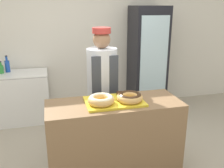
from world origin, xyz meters
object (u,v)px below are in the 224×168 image
at_px(serving_tray, 114,101).
at_px(donut_chocolate_glaze, 130,97).
at_px(bottle_green, 1,69).
at_px(bottle_blue, 7,66).
at_px(brownie_back_left, 101,95).
at_px(chest_freezer, 22,97).
at_px(donut_light_glaze, 101,99).
at_px(brownie_back_right, 120,93).
at_px(beverage_fridge, 147,60).
at_px(baker_person, 102,89).

xyz_separation_m(serving_tray, donut_chocolate_glaze, (0.16, -0.06, 0.06)).
xyz_separation_m(bottle_green, bottle_blue, (0.09, 0.07, 0.03)).
distance_m(serving_tray, brownie_back_left, 0.19).
height_order(chest_freezer, bottle_blue, bottle_blue).
relative_size(donut_light_glaze, brownie_back_right, 3.71).
relative_size(donut_chocolate_glaze, beverage_fridge, 0.15).
relative_size(beverage_fridge, bottle_blue, 6.86).
height_order(baker_person, chest_freezer, baker_person).
bearing_deg(donut_light_glaze, serving_tray, 19.72).
bearing_deg(brownie_back_left, chest_freezer, 122.36).
height_order(donut_chocolate_glaze, beverage_fridge, beverage_fridge).
relative_size(donut_light_glaze, bottle_green, 1.42).
xyz_separation_m(brownie_back_right, bottle_blue, (-1.45, 1.74, 0.01)).
xyz_separation_m(baker_person, bottle_blue, (-1.32, 1.33, 0.08)).
distance_m(brownie_back_left, brownie_back_right, 0.23).
xyz_separation_m(serving_tray, brownie_back_left, (-0.11, 0.16, 0.03)).
distance_m(serving_tray, bottle_blue, 2.32).
bearing_deg(donut_chocolate_glaze, beverage_fridge, 62.63).
bearing_deg(chest_freezer, bottle_green, 169.20).
bearing_deg(bottle_blue, bottle_green, -142.83).
height_order(donut_light_glaze, bottle_green, bottle_green).
bearing_deg(donut_chocolate_glaze, chest_freezer, 125.31).
bearing_deg(serving_tray, donut_light_glaze, -160.28).
bearing_deg(brownie_back_right, brownie_back_left, 180.00).
height_order(serving_tray, baker_person, baker_person).
xyz_separation_m(brownie_back_left, chest_freezer, (-1.03, 1.62, -0.52)).
xyz_separation_m(donut_chocolate_glaze, brownie_back_left, (-0.27, 0.21, -0.03)).
bearing_deg(serving_tray, bottle_blue, 125.05).
bearing_deg(baker_person, bottle_green, 138.16).
relative_size(chest_freezer, bottle_blue, 3.19).
distance_m(bottle_green, bottle_blue, 0.12).
bearing_deg(beverage_fridge, serving_tray, -121.92).
height_order(serving_tray, donut_light_glaze, donut_light_glaze).
bearing_deg(bottle_green, chest_freezer, -10.80).
relative_size(serving_tray, donut_chocolate_glaze, 2.21).
relative_size(serving_tray, brownie_back_left, 8.19).
distance_m(serving_tray, chest_freezer, 2.17).
height_order(serving_tray, beverage_fridge, beverage_fridge).
bearing_deg(baker_person, serving_tray, -88.99).
relative_size(beverage_fridge, bottle_green, 9.52).
xyz_separation_m(beverage_fridge, bottle_blue, (-2.44, 0.13, -0.00)).
relative_size(donut_chocolate_glaze, brownie_back_right, 3.71).
relative_size(serving_tray, donut_light_glaze, 2.21).
bearing_deg(baker_person, brownie_back_left, -104.21).
bearing_deg(brownie_back_left, donut_chocolate_glaze, -38.01).
distance_m(brownie_back_right, baker_person, 0.43).
bearing_deg(brownie_back_left, beverage_fridge, 53.01).
bearing_deg(brownie_back_right, beverage_fridge, 58.52).
relative_size(brownie_back_left, bottle_blue, 0.28).
relative_size(baker_person, beverage_fridge, 0.87).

